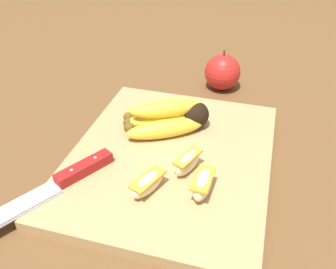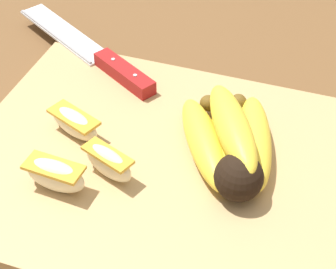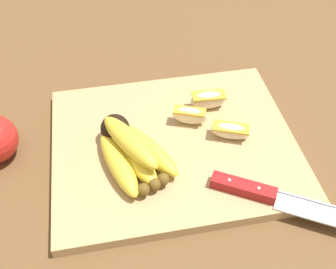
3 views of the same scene
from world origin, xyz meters
name	(u,v)px [view 1 (image 1 of 3)]	position (x,y,z in m)	size (l,w,h in m)	color
ground_plane	(181,160)	(0.00, 0.00, 0.00)	(6.00, 6.00, 0.00)	brown
cutting_board	(170,159)	(-0.01, 0.02, 0.01)	(0.41, 0.34, 0.02)	tan
banana_bunch	(168,117)	(0.06, 0.04, 0.04)	(0.14, 0.17, 0.06)	black
chefs_knife	(58,184)	(-0.14, 0.16, 0.03)	(0.26, 0.17, 0.02)	silver
apple_wedge_near	(203,184)	(-0.09, -0.06, 0.04)	(0.07, 0.03, 0.04)	beige
apple_wedge_middle	(148,183)	(-0.11, 0.03, 0.04)	(0.07, 0.05, 0.03)	beige
apple_wedge_far	(188,162)	(-0.05, -0.02, 0.04)	(0.06, 0.04, 0.04)	beige
whole_apple	(222,72)	(0.29, -0.02, 0.04)	(0.08, 0.08, 0.09)	red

